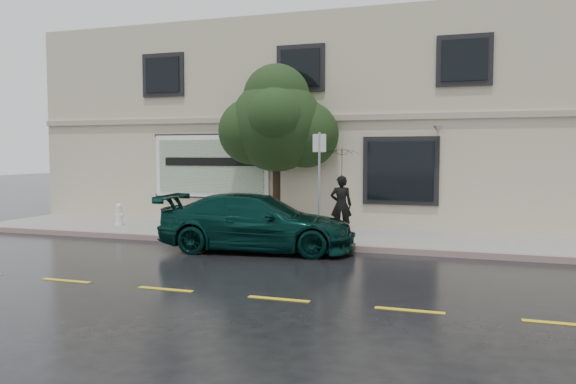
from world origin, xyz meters
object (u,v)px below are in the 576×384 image
(pedestrian, at_px, (341,205))
(fire_hydrant, at_px, (119,215))
(car, at_px, (257,222))
(street_tree, at_px, (276,126))

(pedestrian, bearing_deg, fire_hydrant, -11.20)
(pedestrian, distance_m, fire_hydrant, 7.28)
(car, height_order, street_tree, street_tree)
(street_tree, xyz_separation_m, fire_hydrant, (-5.02, -1.10, -2.84))
(street_tree, bearing_deg, car, -79.15)
(pedestrian, bearing_deg, street_tree, -32.12)
(car, xyz_separation_m, pedestrian, (1.61, 2.52, 0.27))
(car, distance_m, street_tree, 4.22)
(car, bearing_deg, street_tree, 4.55)
(fire_hydrant, bearing_deg, street_tree, 30.06)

